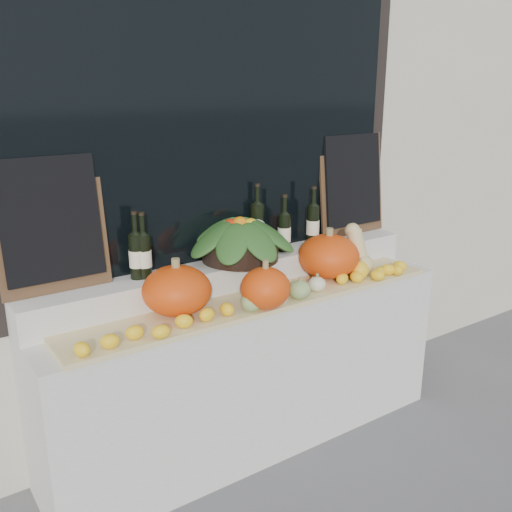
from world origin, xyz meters
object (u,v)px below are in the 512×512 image
butternut_squash (359,252)px  produce_bowl (240,238)px  wine_bottle_tall (257,228)px  pumpkin_left (177,290)px  pumpkin_right (329,256)px

butternut_squash → produce_bowl: produce_bowl is taller
produce_bowl → wine_bottle_tall: size_ratio=1.62×
wine_bottle_tall → pumpkin_left: bearing=-157.9°
butternut_squash → produce_bowl: (-0.65, 0.24, 0.13)m
pumpkin_right → butternut_squash: butternut_squash is taller
produce_bowl → pumpkin_right: bearing=-22.4°
pumpkin_left → butternut_squash: butternut_squash is taller
pumpkin_left → produce_bowl: produce_bowl is taller
pumpkin_right → wine_bottle_tall: bearing=140.6°
pumpkin_left → butternut_squash: bearing=-2.3°
pumpkin_left → produce_bowl: (0.48, 0.20, 0.14)m
produce_bowl → pumpkin_left: bearing=-157.9°
pumpkin_left → butternut_squash: 1.14m
pumpkin_right → produce_bowl: produce_bowl is taller
butternut_squash → pumpkin_left: bearing=177.7°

